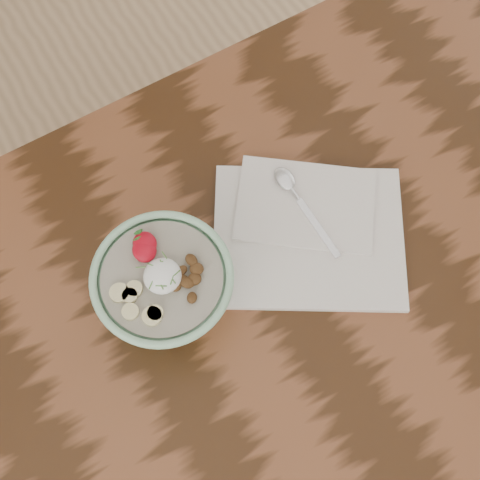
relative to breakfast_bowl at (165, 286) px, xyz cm
name	(u,v)px	position (x,y,z in cm)	size (l,w,h in cm)	color
table	(288,320)	(15.51, -9.71, -15.88)	(160.00, 90.00, 75.00)	#361E0D
breakfast_bowl	(165,286)	(0.00, 0.00, 0.00)	(19.50, 19.50, 12.91)	#98CDA4
napkin	(308,230)	(23.65, -1.09, -5.84)	(36.94, 35.12, 1.78)	white
spoon	(293,191)	(24.75, 5.16, -4.43)	(2.93, 17.30, 0.91)	silver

